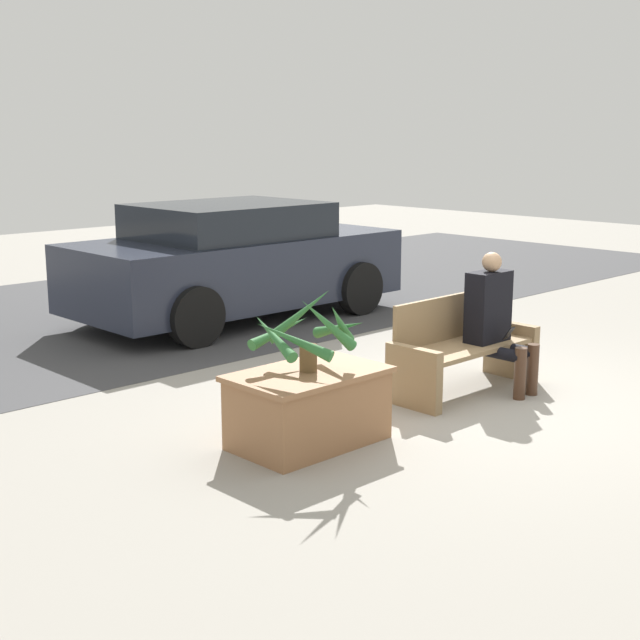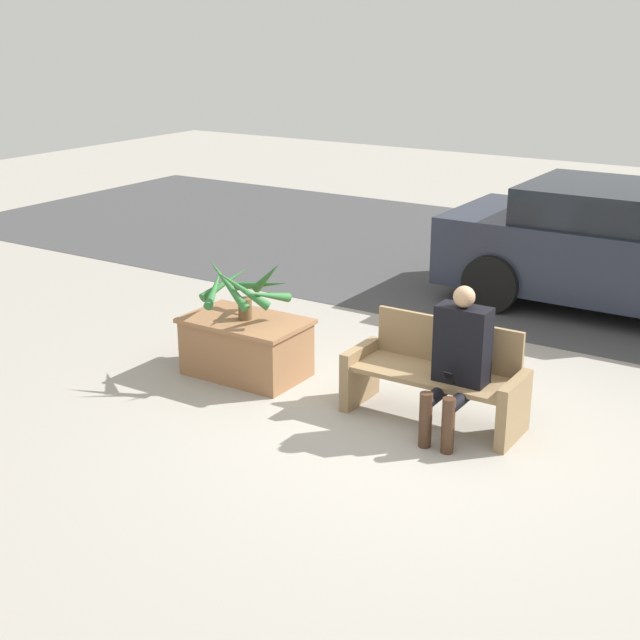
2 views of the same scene
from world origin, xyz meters
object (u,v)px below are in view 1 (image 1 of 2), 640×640
(potted_plant, at_px, (308,331))
(bench, at_px, (460,349))
(planter_box, at_px, (308,405))
(person_seated, at_px, (495,317))
(parked_car, at_px, (235,261))

(potted_plant, bearing_deg, bench, 2.50)
(bench, relative_size, potted_plant, 1.89)
(bench, distance_m, planter_box, 1.94)
(person_seated, distance_m, planter_box, 2.23)
(person_seated, bearing_deg, parked_car, 86.26)
(bench, relative_size, planter_box, 1.31)
(bench, height_order, planter_box, bench)
(planter_box, height_order, potted_plant, potted_plant)
(parked_car, bearing_deg, person_seated, -93.74)
(bench, distance_m, person_seated, 0.42)
(bench, height_order, person_seated, person_seated)
(person_seated, height_order, potted_plant, person_seated)
(person_seated, height_order, parked_car, parked_car)
(planter_box, xyz_separation_m, parked_car, (2.46, 3.96, 0.42))
(potted_plant, xyz_separation_m, parked_car, (2.47, 3.96, -0.14))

